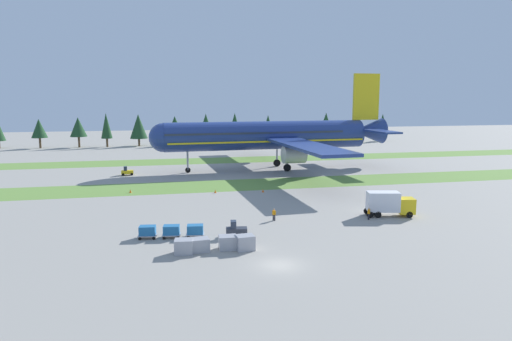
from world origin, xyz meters
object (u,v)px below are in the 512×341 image
at_px(airliner, 272,135).
at_px(pushback_tractor, 127,172).
at_px(uld_container_0, 184,247).
at_px(baggage_tug, 236,230).
at_px(uld_container_3, 245,243).
at_px(uld_container_1, 228,242).
at_px(catering_truck, 389,203).
at_px(uld_container_2, 200,245).
at_px(cargo_dolly_third, 147,231).
at_px(ground_crew_marshaller, 274,214).
at_px(taxiway_marker_0, 215,191).
at_px(taxiway_marker_2, 263,191).
at_px(ground_crew_loader, 369,213).
at_px(cargo_dolly_second, 171,230).
at_px(cargo_dolly_lead, 195,230).
at_px(taxiway_marker_1, 130,191).

bearing_deg(airliner, pushback_tractor, 90.00).
distance_m(airliner, uld_container_0, 61.67).
bearing_deg(baggage_tug, airliner, 168.75).
bearing_deg(airliner, uld_container_3, 160.15).
bearing_deg(uld_container_0, baggage_tug, 37.67).
relative_size(pushback_tractor, uld_container_1, 1.33).
xyz_separation_m(catering_truck, uld_container_2, (-28.22, -9.77, -1.20)).
bearing_deg(cargo_dolly_third, ground_crew_marshaller, 112.69).
bearing_deg(uld_container_0, taxiway_marker_0, 76.84).
distance_m(ground_crew_marshaller, taxiway_marker_2, 19.49).
xyz_separation_m(pushback_tractor, taxiway_marker_2, (25.27, -24.09, -0.53)).
distance_m(cargo_dolly_third, ground_crew_loader, 30.44).
bearing_deg(catering_truck, ground_crew_loader, -59.60).
height_order(cargo_dolly_second, ground_crew_marshaller, ground_crew_marshaller).
height_order(cargo_dolly_lead, pushback_tractor, pushback_tractor).
xyz_separation_m(airliner, ground_crew_marshaller, (-10.96, -45.05, -7.20)).
bearing_deg(catering_truck, airliner, -159.78).
distance_m(airliner, ground_crew_loader, 47.88).
height_order(ground_crew_marshaller, uld_container_3, ground_crew_marshaller).
bearing_deg(taxiway_marker_1, cargo_dolly_second, -77.42).
bearing_deg(baggage_tug, cargo_dolly_second, -90.00).
relative_size(cargo_dolly_second, taxiway_marker_0, 3.97).
bearing_deg(cargo_dolly_third, ground_crew_loader, 102.06).
xyz_separation_m(ground_crew_marshaller, uld_container_2, (-11.31, -10.84, -0.19)).
bearing_deg(taxiway_marker_2, cargo_dolly_second, -125.13).
relative_size(uld_container_0, taxiway_marker_1, 3.19).
relative_size(cargo_dolly_third, taxiway_marker_0, 3.97).
distance_m(uld_container_0, uld_container_3, 6.88).
relative_size(catering_truck, uld_container_1, 3.65).
height_order(airliner, uld_container_2, airliner).
bearing_deg(taxiway_marker_0, cargo_dolly_lead, -102.38).
xyz_separation_m(cargo_dolly_second, ground_crew_loader, (27.47, 2.79, 0.03)).
height_order(ground_crew_loader, uld_container_1, ground_crew_loader).
distance_m(ground_crew_loader, uld_container_1, 22.99).
bearing_deg(uld_container_2, baggage_tug, 44.25).
bearing_deg(catering_truck, ground_crew_marshaller, -80.74).
relative_size(cargo_dolly_second, cargo_dolly_third, 1.00).
bearing_deg(ground_crew_marshaller, cargo_dolly_second, 56.67).
distance_m(airliner, uld_container_3, 59.43).
height_order(taxiway_marker_0, taxiway_marker_1, taxiway_marker_1).
height_order(cargo_dolly_third, uld_container_0, uld_container_0).
distance_m(uld_container_2, taxiway_marker_0, 31.75).
relative_size(airliner, pushback_tractor, 26.63).
bearing_deg(uld_container_2, airliner, 68.27).
bearing_deg(uld_container_2, pushback_tractor, 101.61).
relative_size(cargo_dolly_third, taxiway_marker_1, 3.79).
bearing_deg(uld_container_1, taxiway_marker_0, 85.55).
bearing_deg(ground_crew_loader, taxiway_marker_0, 53.50).
height_order(cargo_dolly_second, pushback_tractor, pushback_tractor).
height_order(airliner, pushback_tractor, airliner).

